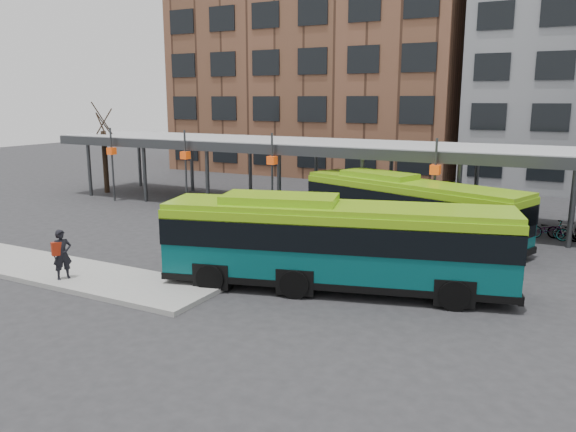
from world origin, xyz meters
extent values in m
plane|color=#28282B|center=(0.00, 0.00, 0.00)|extent=(120.00, 120.00, 0.00)
cube|color=gray|center=(-5.50, -3.00, 0.09)|extent=(14.00, 3.00, 0.18)
cube|color=#999B9E|center=(0.00, 13.00, 4.00)|extent=(40.00, 6.00, 0.35)
cube|color=#383A3D|center=(0.00, 10.00, 3.85)|extent=(40.00, 0.15, 0.55)
cylinder|color=#383A3D|center=(-18.00, 10.50, 1.90)|extent=(0.24, 0.24, 3.80)
cylinder|color=#383A3D|center=(-18.00, 15.50, 1.90)|extent=(0.24, 0.24, 3.80)
cylinder|color=#383A3D|center=(-13.00, 10.50, 1.90)|extent=(0.24, 0.24, 3.80)
cylinder|color=#383A3D|center=(-13.00, 15.50, 1.90)|extent=(0.24, 0.24, 3.80)
cylinder|color=#383A3D|center=(-8.00, 10.50, 1.90)|extent=(0.24, 0.24, 3.80)
cylinder|color=#383A3D|center=(-8.00, 15.50, 1.90)|extent=(0.24, 0.24, 3.80)
cylinder|color=#383A3D|center=(-3.00, 10.50, 1.90)|extent=(0.24, 0.24, 3.80)
cylinder|color=#383A3D|center=(-3.00, 15.50, 1.90)|extent=(0.24, 0.24, 3.80)
cylinder|color=#383A3D|center=(2.00, 10.50, 1.90)|extent=(0.24, 0.24, 3.80)
cylinder|color=#383A3D|center=(2.00, 15.50, 1.90)|extent=(0.24, 0.24, 3.80)
cylinder|color=#383A3D|center=(7.00, 10.50, 1.90)|extent=(0.24, 0.24, 3.80)
cylinder|color=#383A3D|center=(7.00, 15.50, 1.90)|extent=(0.24, 0.24, 3.80)
cylinder|color=#383A3D|center=(12.00, 10.50, 1.90)|extent=(0.24, 0.24, 3.80)
cylinder|color=#383A3D|center=(12.00, 15.50, 1.90)|extent=(0.24, 0.24, 3.80)
cylinder|color=#383A3D|center=(-15.00, 9.70, 2.40)|extent=(0.12, 0.12, 4.80)
cube|color=#DC450C|center=(-15.00, 9.70, 3.30)|extent=(0.45, 0.45, 0.45)
cylinder|color=#383A3D|center=(-9.00, 9.70, 2.40)|extent=(0.12, 0.12, 4.80)
cube|color=#DC450C|center=(-9.00, 9.70, 3.30)|extent=(0.45, 0.45, 0.45)
cylinder|color=#383A3D|center=(-3.00, 9.70, 2.40)|extent=(0.12, 0.12, 4.80)
cube|color=#DC450C|center=(-3.00, 9.70, 3.30)|extent=(0.45, 0.45, 0.45)
cylinder|color=#383A3D|center=(6.00, 9.70, 2.40)|extent=(0.12, 0.12, 4.80)
cube|color=#DC450C|center=(6.00, 9.70, 3.30)|extent=(0.45, 0.45, 0.45)
cylinder|color=black|center=(-18.00, 12.00, 2.20)|extent=(0.36, 0.36, 4.40)
cylinder|color=black|center=(-17.90, 12.00, 4.80)|extent=(0.08, 1.63, 1.59)
cylinder|color=black|center=(-18.00, 12.10, 4.80)|extent=(1.63, 0.13, 1.59)
cylinder|color=black|center=(-18.10, 11.99, 4.80)|extent=(0.15, 1.63, 1.59)
cylinder|color=black|center=(-18.00, 11.90, 4.80)|extent=(1.63, 0.10, 1.59)
cube|color=brown|center=(-10.00, 32.00, 11.00)|extent=(26.00, 14.00, 22.00)
cube|color=#064A4B|center=(4.84, 0.29, 1.60)|extent=(12.24, 5.61, 2.50)
cube|color=black|center=(4.84, 0.29, 2.10)|extent=(12.30, 5.68, 0.95)
cube|color=#77B212|center=(4.84, 0.29, 2.95)|extent=(12.21, 5.51, 0.20)
cube|color=#77B212|center=(2.91, -0.24, 3.15)|extent=(4.34, 2.80, 0.35)
cube|color=black|center=(4.84, 0.29, 0.47)|extent=(12.31, 5.68, 0.24)
cylinder|color=black|center=(9.02, 0.18, 0.50)|extent=(1.04, 0.56, 1.00)
cylinder|color=black|center=(8.37, 2.53, 0.50)|extent=(1.04, 0.56, 1.00)
cylinder|color=black|center=(4.01, -1.21, 0.50)|extent=(1.04, 0.56, 1.00)
cylinder|color=black|center=(3.36, 1.15, 0.50)|extent=(1.04, 0.56, 1.00)
cylinder|color=black|center=(1.12, -2.01, 0.50)|extent=(1.04, 0.56, 1.00)
cylinder|color=black|center=(0.47, 0.35, 0.50)|extent=(1.04, 0.56, 1.00)
cube|color=#064A4B|center=(5.14, 8.51, 1.49)|extent=(11.30, 5.92, 2.33)
cube|color=black|center=(5.14, 8.51, 1.95)|extent=(11.37, 5.99, 0.88)
cube|color=#77B212|center=(5.14, 8.51, 2.75)|extent=(11.27, 5.83, 0.19)
cube|color=#77B212|center=(3.38, 9.13, 2.93)|extent=(4.07, 2.82, 0.33)
cube|color=black|center=(5.14, 8.51, 0.44)|extent=(11.37, 5.99, 0.22)
cylinder|color=black|center=(8.27, 6.19, 0.47)|extent=(0.97, 0.57, 0.93)
cylinder|color=black|center=(9.03, 8.33, 0.47)|extent=(0.97, 0.57, 0.93)
cylinder|color=black|center=(3.71, 7.81, 0.47)|extent=(0.97, 0.57, 0.93)
cylinder|color=black|center=(4.46, 9.95, 0.47)|extent=(0.97, 0.57, 0.93)
cylinder|color=black|center=(1.07, 8.74, 0.47)|extent=(0.97, 0.57, 0.93)
cylinder|color=black|center=(1.83, 10.88, 0.47)|extent=(0.97, 0.57, 0.93)
imported|color=black|center=(-4.18, -3.75, 1.10)|extent=(0.69, 0.79, 1.83)
cube|color=#99220D|center=(-4.26, -3.91, 1.34)|extent=(0.33, 0.39, 0.49)
imported|color=slate|center=(11.11, 11.70, 0.48)|extent=(1.88, 0.79, 0.96)
imported|color=slate|center=(11.76, 11.87, 0.47)|extent=(1.63, 0.87, 0.94)
imported|color=slate|center=(12.10, 11.93, 0.44)|extent=(1.74, 0.76, 0.89)
camera|label=1|loc=(12.24, -17.29, 6.63)|focal=35.00mm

